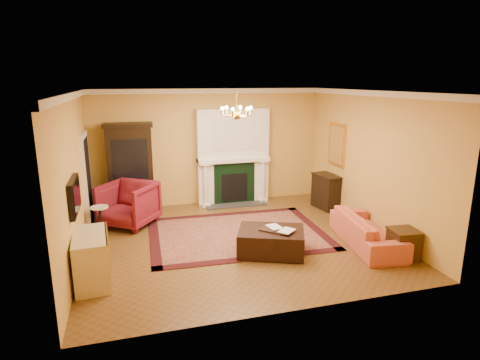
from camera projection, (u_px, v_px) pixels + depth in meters
name	position (u px, v px, depth m)	size (l,w,h in m)	color
floor	(237.00, 240.00, 8.28)	(6.00, 5.50, 0.02)	brown
ceiling	(237.00, 91.00, 7.55)	(6.00, 5.50, 0.02)	silver
wall_back	(209.00, 147.00, 10.49)	(6.00, 0.02, 3.00)	gold
wall_front	(291.00, 212.00, 5.34)	(6.00, 0.02, 3.00)	gold
wall_left	(74.00, 179.00, 7.12)	(0.02, 5.50, 3.00)	gold
wall_right	(370.00, 161.00, 8.71)	(0.02, 5.50, 3.00)	gold
fireplace	(233.00, 159.00, 10.55)	(1.90, 0.70, 2.50)	white
crown_molding	(225.00, 93.00, 8.46)	(6.00, 5.50, 0.12)	white
doorway	(87.00, 181.00, 8.83)	(0.08, 1.05, 2.10)	silver
tv_panel	(75.00, 196.00, 6.61)	(0.09, 0.95, 0.58)	black
gilt_mirror	(337.00, 144.00, 9.97)	(0.06, 0.76, 1.05)	gold
chandelier	(237.00, 112.00, 7.65)	(0.63, 0.55, 0.53)	gold
oriental_rug	(237.00, 233.00, 8.61)	(3.69, 2.77, 0.01)	#430E16
china_cabinet	(131.00, 170.00, 9.81)	(1.06, 0.48, 2.12)	black
wingback_armchair	(128.00, 202.00, 8.99)	(1.06, 0.99, 1.09)	maroon
pedestal_table	(100.00, 219.00, 8.37)	(0.37, 0.37, 0.66)	black
commode	(91.00, 259.00, 6.47)	(0.52, 1.09, 0.82)	beige
coral_sofa	(367.00, 226.00, 7.95)	(2.06, 0.60, 0.81)	#C04F3D
end_table	(403.00, 245.00, 7.38)	(0.46, 0.46, 0.53)	#35210E
console_table	(327.00, 192.00, 10.25)	(0.43, 0.76, 0.84)	black
leather_ottoman	(271.00, 241.00, 7.60)	(1.22, 0.88, 0.45)	black
ottoman_tray	(273.00, 229.00, 7.53)	(0.44, 0.34, 0.03)	black
book_a	(269.00, 221.00, 7.48)	(0.23, 0.03, 0.30)	gray
book_b	(281.00, 222.00, 7.40)	(0.24, 0.02, 0.32)	gray
topiary_left	(204.00, 151.00, 10.25)	(0.14, 0.14, 0.38)	gray
topiary_right	(257.00, 147.00, 10.61)	(0.17, 0.17, 0.46)	gray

